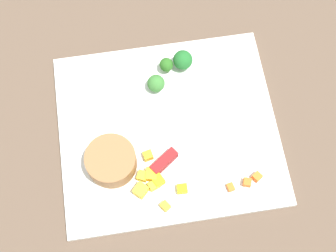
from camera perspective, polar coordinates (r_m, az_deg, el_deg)
ground_plane at (r=0.92m, az=0.00°, el=-0.50°), size 4.00×4.00×0.00m
cutting_board at (r=0.91m, az=0.00°, el=-0.36°), size 0.41×0.36×0.01m
prep_bowl at (r=0.87m, az=-6.78°, el=-4.18°), size 0.09×0.09×0.04m
chef_knife at (r=0.89m, az=2.45°, el=-1.60°), size 0.25×0.19×0.02m
carrot_dice_0 at (r=0.87m, az=7.45°, el=-7.24°), size 0.01×0.02×0.01m
carrot_dice_1 at (r=0.88m, az=9.39°, el=-6.64°), size 0.02×0.02×0.01m
carrot_dice_2 at (r=0.88m, az=10.54°, el=-5.96°), size 0.02×0.02×0.01m
pepper_dice_0 at (r=0.86m, az=-3.26°, el=-7.64°), size 0.03×0.03×0.02m
pepper_dice_1 at (r=0.87m, az=-1.99°, el=-5.78°), size 0.02×0.03×0.02m
pepper_dice_2 at (r=0.88m, az=-2.40°, el=-3.54°), size 0.02×0.02×0.02m
pepper_dice_3 at (r=0.87m, az=-1.81°, el=-7.12°), size 0.02×0.02×0.01m
pepper_dice_4 at (r=0.86m, az=-0.32°, el=-9.50°), size 0.02×0.02×0.01m
pepper_dice_5 at (r=0.86m, az=1.70°, el=-7.48°), size 0.02×0.02×0.01m
pepper_dice_6 at (r=0.87m, az=-3.08°, el=-5.97°), size 0.02×0.02×0.02m
pepper_dice_7 at (r=0.87m, az=-1.15°, el=-6.53°), size 0.03×0.03×0.02m
broccoli_floret_0 at (r=0.94m, az=-0.20°, el=7.28°), size 0.03×0.03×0.03m
broccoli_floret_1 at (r=0.92m, az=-1.44°, el=5.09°), size 0.03×0.03×0.04m
broccoli_floret_2 at (r=0.94m, az=1.77°, el=7.84°), size 0.04×0.04×0.04m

